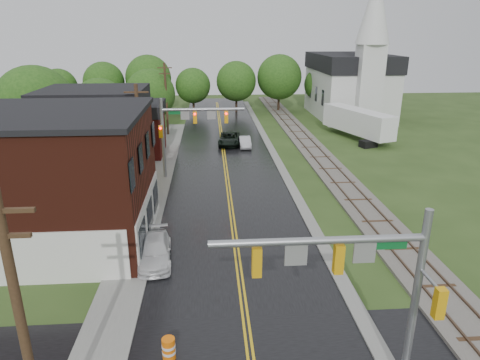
{
  "coord_description": "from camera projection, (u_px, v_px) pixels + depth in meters",
  "views": [
    {
      "loc": [
        -1.45,
        -10.27,
        12.67
      ],
      "look_at": [
        0.43,
        15.87,
        3.5
      ],
      "focal_mm": 32.0,
      "sensor_mm": 36.0,
      "label": 1
    }
  ],
  "objects": [
    {
      "name": "semi_trailer",
      "position": [
        358.0,
        121.0,
        52.37
      ],
      "size": [
        5.98,
        11.39,
        3.6
      ],
      "color": "black",
      "rests_on": "ground"
    },
    {
      "name": "brick_building",
      "position": [
        29.0,
        180.0,
        25.86
      ],
      "size": [
        14.3,
        10.3,
        8.3
      ],
      "color": "#48190F",
      "rests_on": "ground"
    },
    {
      "name": "darkred_building",
      "position": [
        130.0,
        135.0,
        45.5
      ],
      "size": [
        7.0,
        6.0,
        4.4
      ],
      "primitive_type": "cube",
      "color": "#3F0F0C",
      "rests_on": "ground"
    },
    {
      "name": "pickup_white",
      "position": [
        155.0,
        251.0,
        24.66
      ],
      "size": [
        2.26,
        4.74,
        1.33
      ],
      "primitive_type": "imported",
      "rotation": [
        0.0,
        0.0,
        0.09
      ],
      "color": "silver",
      "rests_on": "ground"
    },
    {
      "name": "sedan_silver",
      "position": [
        245.0,
        142.0,
        49.01
      ],
      "size": [
        1.29,
        3.65,
        1.2
      ],
      "primitive_type": "imported",
      "rotation": [
        0.0,
        0.0,
        -0.0
      ],
      "color": "#BABABF",
      "rests_on": "ground"
    },
    {
      "name": "sidewalk_left",
      "position": [
        156.0,
        185.0,
        37.07
      ],
      "size": [
        2.4,
        50.0,
        0.12
      ],
      "primitive_type": "cube",
      "color": "gray",
      "rests_on": "ground"
    },
    {
      "name": "traffic_signal_near",
      "position": [
        359.0,
        272.0,
        14.43
      ],
      "size": [
        7.34,
        0.3,
        7.2
      ],
      "color": "gray",
      "rests_on": "ground"
    },
    {
      "name": "main_road",
      "position": [
        225.0,
        166.0,
        42.2
      ],
      "size": [
        10.0,
        90.0,
        0.02
      ],
      "primitive_type": "cube",
      "color": "black",
      "rests_on": "ground"
    },
    {
      "name": "tree_left_e",
      "position": [
        151.0,
        95.0,
        54.98
      ],
      "size": [
        6.4,
        6.4,
        8.16
      ],
      "color": "black",
      "rests_on": "ground"
    },
    {
      "name": "construction_barrel",
      "position": [
        169.0,
        349.0,
        17.33
      ],
      "size": [
        0.71,
        0.71,
        0.96
      ],
      "primitive_type": "cylinder",
      "rotation": [
        0.0,
        0.0,
        -0.43
      ],
      "color": "orange",
      "rests_on": "ground"
    },
    {
      "name": "tree_left_b",
      "position": [
        38.0,
        108.0,
        40.89
      ],
      "size": [
        7.6,
        7.6,
        9.69
      ],
      "color": "black",
      "rests_on": "ground"
    },
    {
      "name": "railroad",
      "position": [
        313.0,
        150.0,
        47.55
      ],
      "size": [
        3.2,
        80.0,
        0.3
      ],
      "color": "#59544C",
      "rests_on": "ground"
    },
    {
      "name": "traffic_signal_far",
      "position": [
        187.0,
        124.0,
        37.49
      ],
      "size": [
        7.34,
        0.43,
        7.2
      ],
      "color": "gray",
      "rests_on": "ground"
    },
    {
      "name": "suv_dark",
      "position": [
        229.0,
        139.0,
        50.0
      ],
      "size": [
        2.88,
        5.32,
        1.42
      ],
      "primitive_type": "imported",
      "rotation": [
        0.0,
        0.0,
        -0.11
      ],
      "color": "black",
      "rests_on": "ground"
    },
    {
      "name": "utility_pole_c",
      "position": [
        166.0,
        98.0,
        53.36
      ],
      "size": [
        1.8,
        0.28,
        9.0
      ],
      "color": "#382616",
      "rests_on": "ground"
    },
    {
      "name": "tree_left_c",
      "position": [
        101.0,
        106.0,
        49.09
      ],
      "size": [
        6.0,
        6.0,
        7.65
      ],
      "color": "black",
      "rests_on": "ground"
    },
    {
      "name": "church",
      "position": [
        352.0,
        79.0,
        63.97
      ],
      "size": [
        10.4,
        18.4,
        20.0
      ],
      "color": "silver",
      "rests_on": "ground"
    },
    {
      "name": "curb_right",
      "position": [
        272.0,
        152.0,
        47.27
      ],
      "size": [
        0.8,
        70.0,
        0.12
      ],
      "primitive_type": "cube",
      "color": "gray",
      "rests_on": "ground"
    },
    {
      "name": "utility_pole_a",
      "position": [
        23.0,
        332.0,
        11.93
      ],
      "size": [
        1.8,
        0.28,
        9.0
      ],
      "color": "#382616",
      "rests_on": "ground"
    },
    {
      "name": "yellow_house",
      "position": [
        99.0,
        148.0,
        36.63
      ],
      "size": [
        8.0,
        7.0,
        6.4
      ],
      "primitive_type": "cube",
      "color": "tan",
      "rests_on": "ground"
    },
    {
      "name": "utility_pole_b",
      "position": [
        140.0,
        141.0,
        32.65
      ],
      "size": [
        1.8,
        0.28,
        9.0
      ],
      "color": "#382616",
      "rests_on": "ground"
    }
  ]
}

